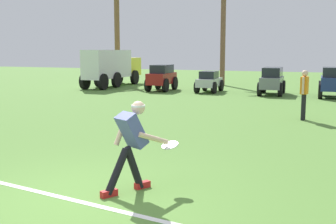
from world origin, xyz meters
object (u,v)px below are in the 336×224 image
object	(u,v)px
frisbee_thrower	(131,141)
palm_tree_far_left	(117,24)
parked_car_slot_c	(272,80)
frisbee_in_flight	(170,145)
parked_car_slot_d	(332,81)
box_truck	(112,66)
teammate_near_sideline	(304,90)
palm_tree_left_of_centre	(223,25)
parked_car_slot_a	(162,77)
parked_car_slot_b	(209,81)

from	to	relation	value
frisbee_thrower	palm_tree_far_left	bearing A→B (deg)	120.07
parked_car_slot_c	frisbee_in_flight	bearing A→B (deg)	-86.91
parked_car_slot_d	box_truck	size ratio (longest dim) A/B	0.40
teammate_near_sideline	parked_car_slot_d	size ratio (longest dim) A/B	0.65
teammate_near_sideline	palm_tree_left_of_centre	xyz separation A→B (m)	(-6.01, 12.15, 2.78)
parked_car_slot_a	parked_car_slot_c	distance (m)	5.89
frisbee_thrower	parked_car_slot_d	world-z (taller)	parked_car_slot_d
teammate_near_sideline	parked_car_slot_c	bearing A→B (deg)	106.15
parked_car_slot_b	parked_car_slot_d	bearing A→B (deg)	-2.19
frisbee_thrower	box_truck	bearing A→B (deg)	121.20
box_truck	teammate_near_sideline	bearing A→B (deg)	-35.75
frisbee_in_flight	parked_car_slot_d	bearing A→B (deg)	82.54
parked_car_slot_d	palm_tree_far_left	bearing A→B (deg)	160.85
palm_tree_far_left	palm_tree_left_of_centre	distance (m)	7.56
frisbee_thrower	parked_car_slot_d	xyz separation A→B (m)	(2.41, 15.38, -0.05)
teammate_near_sideline	parked_car_slot_a	distance (m)	10.89
teammate_near_sideline	frisbee_thrower	bearing A→B (deg)	-102.59
frisbee_in_flight	parked_car_slot_d	world-z (taller)	parked_car_slot_d
parked_car_slot_a	palm_tree_far_left	size ratio (longest dim) A/B	0.36
frisbee_in_flight	palm_tree_far_left	bearing A→B (deg)	121.59
frisbee_in_flight	frisbee_thrower	bearing A→B (deg)	-135.17
parked_car_slot_b	parked_car_slot_d	distance (m)	6.03
box_truck	palm_tree_left_of_centre	world-z (taller)	palm_tree_left_of_centre
frisbee_thrower	palm_tree_left_of_centre	bearing A→B (deg)	101.74
parked_car_slot_a	parked_car_slot_c	xyz separation A→B (m)	(5.89, 0.18, -0.02)
parked_car_slot_d	box_truck	xyz separation A→B (m)	(-12.50, 1.28, 0.49)
parked_car_slot_b	palm_tree_far_left	world-z (taller)	palm_tree_far_left
parked_car_slot_a	parked_car_slot_c	bearing A→B (deg)	1.75
parked_car_slot_a	frisbee_thrower	bearing A→B (deg)	-67.92
frisbee_in_flight	parked_car_slot_a	xyz separation A→B (m)	(-6.71, 14.96, 0.07)
parked_car_slot_c	parked_car_slot_d	bearing A→B (deg)	-4.33
parked_car_slot_b	box_truck	bearing A→B (deg)	170.82
box_truck	palm_tree_left_of_centre	size ratio (longest dim) A/B	0.94
frisbee_thrower	frisbee_in_flight	size ratio (longest dim) A/B	3.92
parked_car_slot_b	parked_car_slot_c	world-z (taller)	parked_car_slot_c
palm_tree_left_of_centre	teammate_near_sideline	bearing A→B (deg)	-63.66
teammate_near_sideline	box_truck	bearing A→B (deg)	144.25
teammate_near_sideline	parked_car_slot_c	distance (m)	7.81
parked_car_slot_d	palm_tree_left_of_centre	distance (m)	8.73
frisbee_thrower	parked_car_slot_c	distance (m)	15.60
parked_car_slot_a	parked_car_slot_d	world-z (taller)	same
parked_car_slot_a	palm_tree_far_left	xyz separation A→B (m)	(-5.50, 4.89, 3.23)
teammate_near_sideline	parked_car_slot_b	world-z (taller)	teammate_near_sideline
parked_car_slot_b	palm_tree_far_left	xyz separation A→B (m)	(-8.14, 4.69, 3.41)
palm_tree_left_of_centre	parked_car_slot_d	bearing A→B (deg)	-36.29
parked_car_slot_c	parked_car_slot_d	xyz separation A→B (m)	(2.77, -0.21, 0.02)
teammate_near_sideline	palm_tree_far_left	xyz separation A→B (m)	(-13.56, 12.21, 3.04)
palm_tree_far_left	teammate_near_sideline	bearing A→B (deg)	-41.99
frisbee_thrower	teammate_near_sideline	size ratio (longest dim) A/B	0.89
frisbee_thrower	palm_tree_far_left	xyz separation A→B (m)	(-11.76, 20.30, 3.19)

